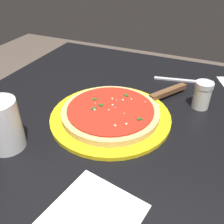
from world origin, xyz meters
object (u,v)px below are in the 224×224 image
serving_plate (112,117)px  napkin_folded_right (93,215)px  parmesan_shaker (202,95)px  pizza (112,112)px  pizza_server (158,96)px  cup_tall_drink (3,125)px  fork (187,81)px

serving_plate → napkin_folded_right: serving_plate is taller
napkin_folded_right → parmesan_shaker: parmesan_shaker is taller
pizza → parmesan_shaker: 0.24m
serving_plate → pizza_server: 0.15m
cup_tall_drink → fork: size_ratio=0.61×
pizza → fork: bearing=-26.5°
pizza_server → fork: bearing=-20.8°
cup_tall_drink → serving_plate: bearing=-42.1°
cup_tall_drink → napkin_folded_right: (-0.08, -0.25, -0.06)m
pizza_server → napkin_folded_right: pizza_server is taller
cup_tall_drink → pizza_server: bearing=-38.5°
pizza_server → napkin_folded_right: (-0.39, 0.00, -0.01)m
cup_tall_drink → fork: cup_tall_drink is taller
serving_plate → cup_tall_drink: 0.25m
cup_tall_drink → parmesan_shaker: (0.33, -0.36, -0.02)m
pizza_server → fork: size_ratio=1.12×
pizza → napkin_folded_right: pizza is taller
pizza_server → napkin_folded_right: size_ratio=1.48×
napkin_folded_right → pizza_server: bearing=-0.4°
serving_plate → fork: 0.32m
fork → napkin_folded_right: bearing=173.6°
serving_plate → napkin_folded_right: 0.27m
pizza_server → serving_plate: bearing=147.4°
pizza_server → parmesan_shaker: (0.02, -0.11, 0.02)m
cup_tall_drink → fork: 0.56m
pizza_server → parmesan_shaker: size_ratio=2.82×
cup_tall_drink → napkin_folded_right: bearing=-107.2°
fork → parmesan_shaker: size_ratio=2.51×
napkin_folded_right → pizza: bearing=17.2°
serving_plate → parmesan_shaker: 0.25m
pizza → napkin_folded_right: 0.27m
cup_tall_drink → pizza: bearing=-42.1°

